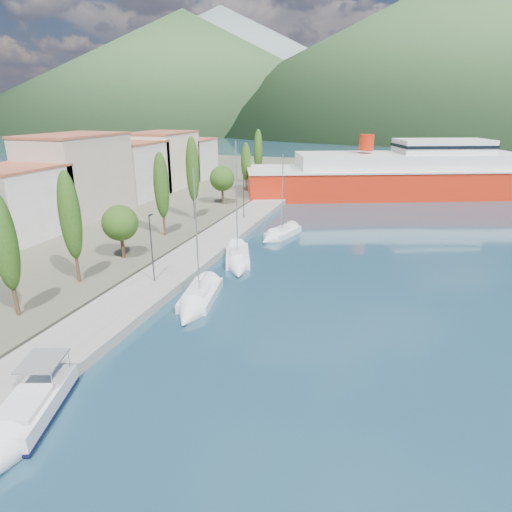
% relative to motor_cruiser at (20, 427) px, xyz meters
% --- Properties ---
extents(ground, '(1400.00, 1400.00, 0.00)m').
position_rel_motor_cruiser_xyz_m(ground, '(5.89, 126.04, -0.51)').
color(ground, '#1D3F51').
extents(quay, '(5.00, 88.00, 0.80)m').
position_rel_motor_cruiser_xyz_m(quay, '(-3.11, 32.04, -0.11)').
color(quay, gray).
rests_on(quay, ground).
extents(land_strip, '(70.00, 148.00, 0.70)m').
position_rel_motor_cruiser_xyz_m(land_strip, '(-41.11, 42.04, -0.16)').
color(land_strip, '#565644').
rests_on(land_strip, ground).
extents(town_buildings, '(9.20, 69.20, 11.30)m').
position_rel_motor_cruiser_xyz_m(town_buildings, '(-26.11, 42.95, 5.06)').
color(town_buildings, beige).
rests_on(town_buildings, land_strip).
extents(tree_row, '(3.96, 61.19, 11.20)m').
position_rel_motor_cruiser_xyz_m(tree_row, '(-9.52, 38.03, 5.37)').
color(tree_row, '#47301E').
rests_on(tree_row, land_strip).
extents(lamp_posts, '(0.15, 44.07, 6.06)m').
position_rel_motor_cruiser_xyz_m(lamp_posts, '(-3.11, 19.67, 3.57)').
color(lamp_posts, '#2D2D33').
rests_on(lamp_posts, quay).
extents(motor_cruiser, '(4.97, 8.72, 3.09)m').
position_rel_motor_cruiser_xyz_m(motor_cruiser, '(0.00, 0.00, 0.00)').
color(motor_cruiser, black).
rests_on(motor_cruiser, ground).
extents(sailboat_near, '(3.94, 8.76, 12.14)m').
position_rel_motor_cruiser_xyz_m(sailboat_near, '(2.10, 15.48, -0.18)').
color(sailboat_near, silver).
rests_on(sailboat_near, ground).
extents(sailboat_mid, '(5.68, 9.57, 13.41)m').
position_rel_motor_cruiser_xyz_m(sailboat_mid, '(2.03, 25.81, -0.19)').
color(sailboat_mid, silver).
rests_on(sailboat_mid, ground).
extents(sailboat_far, '(4.32, 7.92, 11.11)m').
position_rel_motor_cruiser_xyz_m(sailboat_far, '(3.12, 36.37, -0.20)').
color(sailboat_far, silver).
rests_on(sailboat_far, ground).
extents(ferry, '(58.32, 32.54, 11.49)m').
position_rel_motor_cruiser_xyz_m(ferry, '(18.71, 69.86, 2.99)').
color(ferry, red).
rests_on(ferry, ground).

